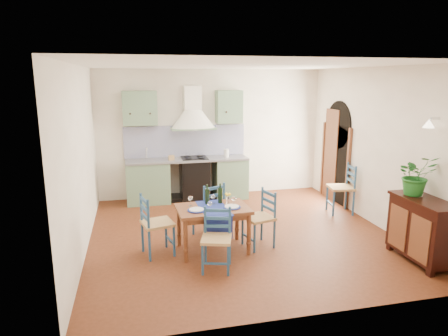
{
  "coord_description": "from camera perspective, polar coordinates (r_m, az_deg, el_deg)",
  "views": [
    {
      "loc": [
        -1.72,
        -6.18,
        2.59
      ],
      "look_at": [
        -0.23,
        0.3,
        1.1
      ],
      "focal_mm": 32.0,
      "sensor_mm": 36.0,
      "label": 1
    }
  ],
  "objects": [
    {
      "name": "chair_spare",
      "position": [
        8.15,
        16.57,
        -2.74
      ],
      "size": [
        0.52,
        0.52,
        0.98
      ],
      "color": "navy",
      "rests_on": "ground"
    },
    {
      "name": "back_wall",
      "position": [
        8.7,
        -4.51,
        2.38
      ],
      "size": [
        5.0,
        0.96,
        2.8
      ],
      "color": "white",
      "rests_on": "ground"
    },
    {
      "name": "floor",
      "position": [
        6.92,
        2.42,
        -9.39
      ],
      "size": [
        5.0,
        5.0,
        0.0
      ],
      "primitive_type": "plane",
      "color": "#431E0E",
      "rests_on": "ground"
    },
    {
      "name": "left_wall",
      "position": [
        6.34,
        -19.8,
        1.03
      ],
      "size": [
        0.04,
        5.0,
        2.8
      ],
      "primitive_type": "cube",
      "color": "white",
      "rests_on": "ground"
    },
    {
      "name": "dining_table",
      "position": [
        6.09,
        -1.55,
        -6.36
      ],
      "size": [
        1.11,
        0.84,
        1.01
      ],
      "color": "brown",
      "rests_on": "ground"
    },
    {
      "name": "right_wall",
      "position": [
        7.81,
        19.9,
        2.62
      ],
      "size": [
        0.26,
        5.0,
        2.8
      ],
      "color": "white",
      "rests_on": "ground"
    },
    {
      "name": "chair_right",
      "position": [
        6.31,
        5.2,
        -7.1
      ],
      "size": [
        0.51,
        0.51,
        0.9
      ],
      "color": "navy",
      "rests_on": "ground"
    },
    {
      "name": "ceiling",
      "position": [
        6.42,
        2.66,
        14.51
      ],
      "size": [
        5.0,
        5.0,
        0.01
      ],
      "primitive_type": "cube",
      "color": "white",
      "rests_on": "back_wall"
    },
    {
      "name": "potted_plant",
      "position": [
        6.4,
        25.75,
        -0.93
      ],
      "size": [
        0.6,
        0.54,
        0.59
      ],
      "primitive_type": "imported",
      "rotation": [
        0.0,
        0.0,
        -0.17
      ],
      "color": "#1A5D1F",
      "rests_on": "sideboard"
    },
    {
      "name": "chair_left",
      "position": [
        6.07,
        -9.77,
        -7.91
      ],
      "size": [
        0.53,
        0.53,
        0.93
      ],
      "color": "navy",
      "rests_on": "ground"
    },
    {
      "name": "chair_far",
      "position": [
        6.65,
        -2.09,
        -5.84
      ],
      "size": [
        0.56,
        0.56,
        0.94
      ],
      "color": "navy",
      "rests_on": "ground"
    },
    {
      "name": "sideboard",
      "position": [
        6.43,
        26.49,
        -7.65
      ],
      "size": [
        0.5,
        1.05,
        0.94
      ],
      "color": "black",
      "rests_on": "ground"
    },
    {
      "name": "chair_near",
      "position": [
        5.57,
        -1.06,
        -10.06
      ],
      "size": [
        0.5,
        0.5,
        0.86
      ],
      "color": "navy",
      "rests_on": "ground"
    }
  ]
}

